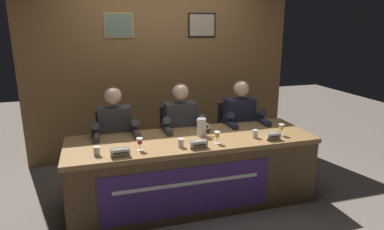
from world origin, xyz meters
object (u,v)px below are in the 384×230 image
Objects in this scene: panelist_left at (116,133)px; chair_right at (235,138)px; juice_glass_right at (281,128)px; water_pitcher_central at (202,127)px; panelist_right at (242,122)px; conference_table at (195,163)px; juice_glass_center at (217,135)px; juice_glass_left at (140,142)px; panelist_center at (182,128)px; nameplate_center at (199,144)px; water_cup_center at (181,143)px; water_cup_right at (255,134)px; nameplate_left at (120,153)px; water_cup_left at (97,152)px; nameplate_right at (273,136)px; chair_center at (178,144)px; chair_left at (116,151)px.

panelist_left is 1.57m from chair_right.
juice_glass_right is 0.86m from water_pitcher_central.
water_pitcher_central is at bearing -150.47° from panelist_right.
juice_glass_center reaches higher than conference_table.
juice_glass_left is 0.10× the size of panelist_center.
water_cup_center is at bearing 153.46° from nameplate_center.
nameplate_center is 0.68m from water_cup_right.
nameplate_left is 0.14× the size of panelist_right.
water_cup_left and water_cup_right have the same top height.
juice_glass_center is 0.46m from water_cup_right.
nameplate_right is at bearing -38.93° from water_cup_right.
water_cup_right is at bearing -23.18° from water_pitcher_central.
nameplate_right reaches higher than conference_table.
panelist_left is 0.77m from panelist_center.
water_pitcher_central reaches higher than nameplate_center.
chair_center is at bearing 129.14° from water_cup_right.
nameplate_center is (0.74, -0.92, 0.33)m from chair_left.
chair_center is at bearing 14.64° from panelist_left.
conference_table is 0.56m from panelist_center.
water_cup_center is (0.59, 0.08, -0.00)m from nameplate_left.
panelist_center reaches higher than water_pitcher_central.
juice_glass_center reaches higher than water_cup_center.
chair_center is 1.25m from nameplate_right.
nameplate_center is at bearing -44.30° from panelist_left.
juice_glass_left is (-0.58, -0.11, 0.33)m from conference_table.
conference_table is 0.71m from water_cup_right.
water_cup_right is (0.64, -0.59, 0.05)m from panelist_center.
chair_left is 0.74× the size of panelist_center.
chair_left is 10.80× the size of water_cup_center.
juice_glass_center is 0.14× the size of chair_right.
juice_glass_center is at bearing -41.32° from chair_left.
chair_left is 1.65m from water_cup_right.
water_cup_left is 1.33m from chair_center.
chair_center is 0.94m from juice_glass_center.
panelist_right reaches higher than nameplate_left.
conference_table is 1.02m from water_cup_left.
panelist_center is (0.77, 0.73, -0.05)m from nameplate_left.
chair_left reaches higher than nameplate_center.
panelist_center is 0.73m from nameplate_center.
chair_right is at bearing 81.19° from water_cup_right.
nameplate_center is 1.26m from chair_right.
water_cup_right is at bearing -6.83° from conference_table.
juice_glass_center is 0.38m from water_cup_center.
chair_right is (0.77, 0.71, -0.05)m from conference_table.
chair_center is 7.40× the size of juice_glass_center.
conference_table is at bearing 166.06° from nameplate_right.
water_cup_left is 0.54× the size of nameplate_right.
water_cup_right is (0.64, -0.79, 0.32)m from chair_center.
water_cup_left is 0.07× the size of panelist_right.
nameplate_left is 1.83m from chair_right.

